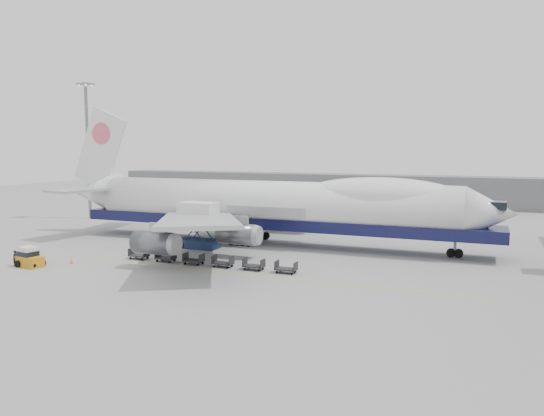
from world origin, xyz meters
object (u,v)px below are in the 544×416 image
at_px(airliner, 273,204).
at_px(ground_worker, 16,258).
at_px(baggage_tug, 29,258).
at_px(catering_truck, 198,223).

height_order(airliner, ground_worker, airliner).
xyz_separation_m(airliner, ground_worker, (-22.29, -23.87, -4.74)).
bearing_deg(airliner, baggage_tug, -130.82).
relative_size(catering_truck, ground_worker, 3.51).
relative_size(airliner, baggage_tug, 20.04).
bearing_deg(catering_truck, ground_worker, -128.17).
distance_m(catering_truck, ground_worker, 22.51).
distance_m(airliner, baggage_tug, 31.58).
bearing_deg(ground_worker, airliner, -23.06).
height_order(catering_truck, ground_worker, catering_truck).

